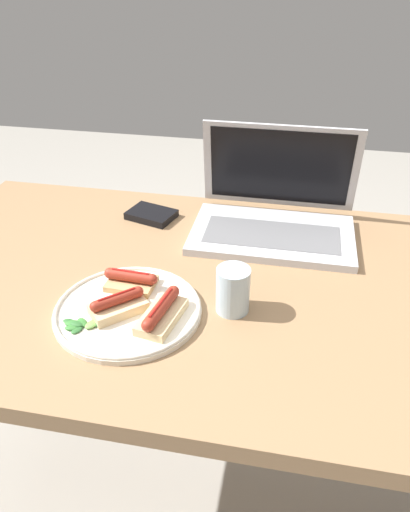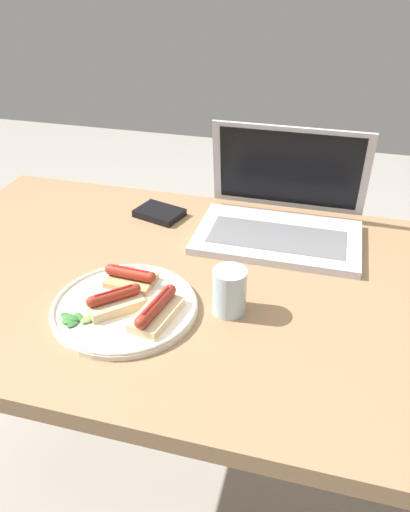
% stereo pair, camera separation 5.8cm
% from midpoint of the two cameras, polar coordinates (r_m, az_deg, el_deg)
% --- Properties ---
extents(ground_plane, '(6.00, 6.00, 0.00)m').
position_cam_midpoint_polar(ground_plane, '(1.59, 0.57, -26.12)').
color(ground_plane, '#9E998E').
extents(desk, '(1.43, 0.77, 0.77)m').
position_cam_midpoint_polar(desk, '(1.08, 0.77, -7.06)').
color(desk, '#93704C').
rests_on(desk, ground_plane).
extents(laptop, '(0.38, 0.27, 0.24)m').
position_cam_midpoint_polar(laptop, '(1.19, 6.55, 4.70)').
color(laptop, '#B7B7BC').
rests_on(laptop, desk).
extents(plate, '(0.28, 0.28, 0.02)m').
position_cam_midpoint_polar(plate, '(0.95, -10.55, -6.11)').
color(plate, silver).
rests_on(plate, desk).
extents(sausage_toast_left, '(0.11, 0.11, 0.04)m').
position_cam_midpoint_polar(sausage_toast_left, '(0.94, -11.70, -5.51)').
color(sausage_toast_left, '#D6B784').
rests_on(sausage_toast_left, plate).
extents(sausage_toast_middle, '(0.11, 0.07, 0.04)m').
position_cam_midpoint_polar(sausage_toast_middle, '(1.00, -10.11, -2.76)').
color(sausage_toast_middle, tan).
rests_on(sausage_toast_middle, plate).
extents(sausage_toast_right, '(0.08, 0.13, 0.04)m').
position_cam_midpoint_polar(sausage_toast_right, '(0.91, -6.86, -6.52)').
color(sausage_toast_right, '#D6B784').
rests_on(sausage_toast_right, plate).
extents(salad_pile, '(0.08, 0.05, 0.01)m').
position_cam_midpoint_polar(salad_pile, '(0.93, -15.59, -7.53)').
color(salad_pile, '#2D662D').
rests_on(salad_pile, plate).
extents(drinking_glass, '(0.06, 0.06, 0.09)m').
position_cam_midpoint_polar(drinking_glass, '(0.93, 1.41, -3.95)').
color(drinking_glass, silver).
rests_on(drinking_glass, desk).
extents(external_drive, '(0.13, 0.11, 0.02)m').
position_cam_midpoint_polar(external_drive, '(1.27, -7.45, 4.70)').
color(external_drive, black).
rests_on(external_drive, desk).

